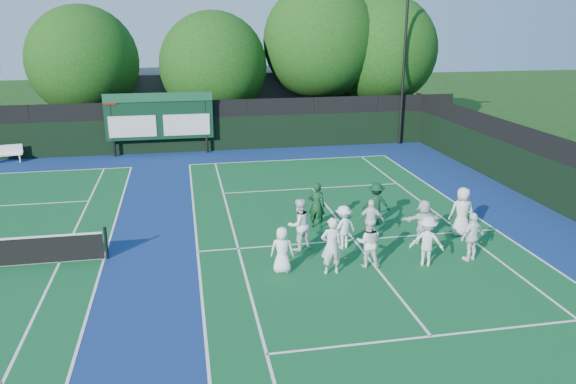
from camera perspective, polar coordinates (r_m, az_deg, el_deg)
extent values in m
plane|color=#15370F|center=(19.21, 7.60, -6.00)|extent=(120.00, 120.00, 0.00)
cube|color=navy|center=(19.24, -10.71, -6.10)|extent=(34.00, 32.00, 0.01)
cube|color=#105127|center=(20.08, 6.72, -4.87)|extent=(10.97, 23.77, 0.00)
cube|color=silver|center=(31.06, 0.20, 3.28)|extent=(10.97, 0.08, 0.00)
cube|color=silver|center=(19.23, -9.17, -5.99)|extent=(0.08, 23.77, 0.00)
cube|color=silver|center=(22.28, 20.34, -3.59)|extent=(0.08, 23.77, 0.00)
cube|color=silver|center=(19.30, -5.08, -5.74)|extent=(0.08, 23.77, 0.00)
cube|color=silver|center=(21.62, 17.21, -3.90)|extent=(0.08, 23.77, 0.00)
cube|color=silver|center=(14.75, 14.32, -14.02)|extent=(8.23, 0.08, 0.00)
cube|color=silver|center=(25.89, 2.52, 0.38)|extent=(8.23, 0.08, 0.00)
cube|color=silver|center=(20.08, 6.72, -4.86)|extent=(0.08, 12.80, 0.00)
cube|color=silver|center=(31.62, -25.57, 1.80)|extent=(10.97, 0.08, 0.00)
cube|color=silver|center=(19.43, -18.18, -6.43)|extent=(0.08, 23.77, 0.00)
cube|color=silver|center=(19.67, -22.16, -6.58)|extent=(0.08, 23.77, 0.00)
cube|color=black|center=(33.34, -11.06, 5.67)|extent=(34.00, 0.08, 2.00)
cube|color=black|center=(33.08, -11.21, 8.21)|extent=(34.00, 0.05, 1.00)
cylinder|color=black|center=(33.03, -17.42, 6.41)|extent=(0.16, 0.16, 3.50)
cylinder|color=black|center=(32.84, -8.33, 6.96)|extent=(0.16, 0.16, 3.50)
cube|color=black|center=(32.76, -12.94, 7.48)|extent=(6.00, 0.15, 2.60)
cube|color=#14492A|center=(32.50, -13.08, 9.36)|extent=(6.00, 0.05, 0.50)
cube|color=silver|center=(32.84, -15.52, 6.43)|extent=(2.60, 0.04, 1.20)
cube|color=silver|center=(32.72, -10.25, 6.74)|extent=(2.60, 0.04, 1.20)
cube|color=maroon|center=(32.71, -17.67, 8.87)|extent=(0.70, 0.04, 0.50)
cube|color=#57575C|center=(41.24, -5.56, 9.50)|extent=(18.00, 6.00, 4.00)
cylinder|color=black|center=(35.10, 11.71, 12.80)|extent=(0.16, 0.16, 10.00)
cylinder|color=black|center=(19.21, -17.99, -4.95)|extent=(0.10, 0.10, 1.10)
cube|color=white|center=(34.10, -26.60, 3.39)|extent=(1.54, 0.68, 0.06)
cube|color=white|center=(34.18, -26.60, 3.90)|extent=(1.47, 0.35, 0.50)
cube|color=white|center=(33.99, -25.58, 3.11)|extent=(0.13, 0.35, 0.40)
cylinder|color=black|center=(37.16, -19.50, 6.62)|extent=(0.44, 0.44, 2.57)
sphere|color=#113C0D|center=(36.71, -20.10, 12.38)|extent=(6.60, 6.60, 6.60)
sphere|color=#113C0D|center=(36.97, -18.99, 11.48)|extent=(4.62, 4.62, 4.62)
cylinder|color=black|center=(36.83, -7.36, 7.04)|extent=(0.44, 0.44, 2.13)
sphere|color=#113C0D|center=(36.37, -7.58, 12.61)|extent=(6.72, 6.72, 6.72)
sphere|color=#113C0D|center=(36.77, -6.62, 11.64)|extent=(4.71, 4.71, 4.71)
cylinder|color=black|center=(37.76, 3.17, 8.32)|extent=(0.44, 0.44, 3.32)
sphere|color=#113C0D|center=(37.33, 3.29, 15.04)|extent=(7.36, 7.36, 7.36)
sphere|color=#113C0D|center=(37.80, 4.06, 13.94)|extent=(5.16, 5.16, 5.16)
cylinder|color=black|center=(39.03, 9.28, 8.05)|extent=(0.44, 0.44, 2.83)
sphere|color=#113C0D|center=(38.60, 9.59, 14.05)|extent=(7.15, 7.15, 7.15)
sphere|color=#113C0D|center=(39.13, 10.22, 13.01)|extent=(5.00, 5.00, 5.00)
sphere|color=#D2E41A|center=(18.51, 5.88, -6.74)|extent=(0.07, 0.07, 0.07)
sphere|color=#D2E41A|center=(23.64, 13.05, -1.69)|extent=(0.07, 0.07, 0.07)
sphere|color=#D2E41A|center=(20.81, 19.03, -4.86)|extent=(0.07, 0.07, 0.07)
sphere|color=#D2E41A|center=(23.03, 2.71, -1.76)|extent=(0.07, 0.07, 0.07)
imported|color=white|center=(17.29, -0.60, -5.90)|extent=(0.81, 0.62, 1.47)
imported|color=white|center=(17.19, 4.43, -5.47)|extent=(0.67, 0.45, 1.82)
imported|color=white|center=(17.82, 8.23, -5.10)|extent=(0.95, 0.85, 1.62)
imported|color=silver|center=(18.25, 13.94, -4.86)|extent=(1.21, 0.96, 1.64)
imported|color=white|center=(19.01, 18.20, -4.34)|extent=(1.04, 0.69, 1.63)
imported|color=white|center=(18.90, 1.12, -3.31)|extent=(1.06, 0.95, 1.78)
imported|color=white|center=(19.13, 5.64, -3.57)|extent=(1.12, 0.90, 1.52)
imported|color=white|center=(19.90, 8.43, -2.85)|extent=(0.96, 0.64, 1.51)
imported|color=white|center=(20.03, 13.57, -2.93)|extent=(1.48, 0.53, 1.57)
imported|color=silver|center=(21.05, 17.26, -1.92)|extent=(0.94, 0.67, 1.79)
imported|color=#0F381B|center=(20.86, 2.93, -1.36)|extent=(0.76, 0.65, 1.76)
imported|color=#0D321E|center=(21.48, 8.93, -1.18)|extent=(1.17, 0.84, 1.62)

